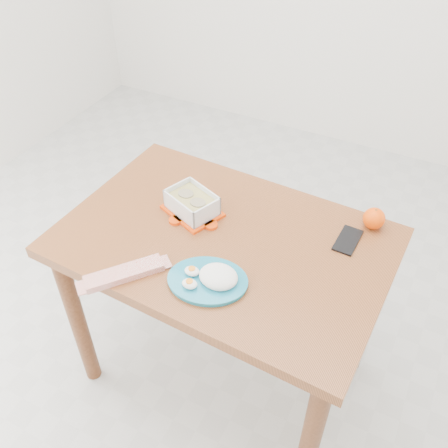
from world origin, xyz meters
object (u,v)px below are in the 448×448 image
at_px(dining_table, 224,264).
at_px(food_container, 192,204).
at_px(rice_plate, 211,278).
at_px(smartphone, 348,240).
at_px(orange_fruit, 374,218).

xyz_separation_m(dining_table, food_container, (-0.15, 0.06, 0.16)).
height_order(rice_plate, smartphone, rice_plate).
bearing_deg(smartphone, dining_table, -152.64).
relative_size(orange_fruit, smartphone, 0.56).
bearing_deg(orange_fruit, food_container, -160.10).
xyz_separation_m(dining_table, rice_plate, (0.05, -0.19, 0.14)).
height_order(orange_fruit, rice_plate, orange_fruit).
bearing_deg(rice_plate, dining_table, 89.47).
height_order(dining_table, smartphone, smartphone).
bearing_deg(rice_plate, orange_fruit, 35.73).
xyz_separation_m(food_container, smartphone, (0.51, 0.10, -0.03)).
xyz_separation_m(dining_table, smartphone, (0.36, 0.17, 0.12)).
relative_size(dining_table, food_container, 4.82).
height_order(food_container, rice_plate, food_container).
bearing_deg(dining_table, smartphone, 27.52).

